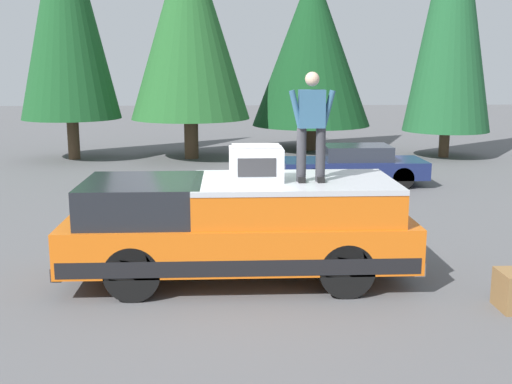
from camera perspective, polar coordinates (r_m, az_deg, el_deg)
The scene contains 9 objects.
ground_plane at distance 10.46m, azimuth -3.39°, elevation -7.76°, with size 90.00×90.00×0.00m, color #565659.
pickup_truck at distance 10.13m, azimuth -1.53°, elevation -3.22°, with size 2.01×5.54×1.65m.
compressor_unit at distance 9.86m, azimuth -0.01°, elevation 2.63°, with size 0.65×0.84×0.56m.
person_on_truck_bed at distance 9.75m, azimuth 5.06°, elevation 6.18°, with size 0.29×0.72×1.69m.
parked_car_navy at distance 18.51m, azimuth 8.89°, elevation 2.43°, with size 1.64×4.10×1.16m.
conifer_far_left at distance 24.85m, azimuth 17.40°, elevation 15.94°, with size 3.21×3.21×10.21m.
conifer_left at distance 25.83m, azimuth 5.10°, elevation 13.03°, with size 4.77×4.77×7.33m.
conifer_center_left at distance 23.52m, azimuth -6.11°, elevation 15.07°, with size 4.36×4.36×8.43m.
conifer_center_right at distance 24.22m, azimuth -16.88°, elevation 15.84°, with size 3.58×3.58×9.50m.
Camera 1 is at (-9.88, -0.16, 3.44)m, focal length 44.07 mm.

